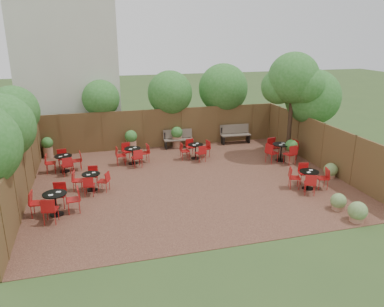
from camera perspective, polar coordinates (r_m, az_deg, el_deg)
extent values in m
plane|color=#354F23|center=(15.13, -0.49, -4.25)|extent=(80.00, 80.00, 0.00)
cube|color=#3B2118|center=(15.12, -0.49, -4.22)|extent=(12.00, 10.00, 0.02)
cube|color=#54391F|center=(19.46, -4.33, 3.85)|extent=(12.00, 0.08, 2.00)
cube|color=#54391F|center=(14.53, -24.04, -2.61)|extent=(0.08, 10.00, 2.00)
cube|color=#54391F|center=(17.26, 19.12, 1.07)|extent=(0.08, 10.00, 2.00)
cube|color=beige|center=(21.62, -18.23, 12.50)|extent=(5.00, 4.00, 8.00)
sphere|color=#296520|center=(17.08, -25.40, 5.79)|extent=(2.08, 2.08, 2.08)
sphere|color=#296520|center=(14.17, -26.88, 3.60)|extent=(2.24, 2.24, 2.24)
sphere|color=#296520|center=(19.50, -13.61, 8.10)|extent=(1.85, 1.85, 1.85)
sphere|color=#296520|center=(19.81, -3.35, 9.12)|extent=(2.31, 2.31, 2.31)
sphere|color=#296520|center=(20.81, 4.74, 9.80)|extent=(2.66, 2.66, 2.66)
sphere|color=#296520|center=(18.83, 17.79, 8.12)|extent=(2.61, 2.61, 2.61)
cylinder|color=black|center=(18.21, 14.65, 5.50)|extent=(0.21, 0.21, 3.92)
sphere|color=#296520|center=(17.93, 15.10, 11.00)|extent=(2.30, 2.30, 2.30)
sphere|color=#296520|center=(18.08, 12.96, 9.83)|extent=(1.61, 1.61, 1.61)
sphere|color=#296520|center=(17.83, 16.80, 9.93)|extent=(1.68, 1.68, 1.68)
cube|color=brown|center=(19.32, -2.05, 2.10)|extent=(1.52, 0.52, 0.05)
cube|color=brown|center=(19.44, -2.19, 3.02)|extent=(1.50, 0.18, 0.45)
cube|color=black|center=(19.24, -4.01, 1.29)|extent=(0.08, 0.45, 0.40)
cube|color=black|center=(19.55, -0.10, 1.59)|extent=(0.08, 0.45, 0.40)
cube|color=brown|center=(20.24, 6.62, 2.81)|extent=(1.62, 0.54, 0.05)
cube|color=brown|center=(20.36, 6.42, 3.74)|extent=(1.60, 0.18, 0.48)
cube|color=black|center=(20.05, 4.67, 1.99)|extent=(0.08, 0.48, 0.43)
cube|color=black|center=(20.58, 8.47, 2.27)|extent=(0.08, 0.48, 0.43)
cylinder|color=black|center=(17.98, 13.22, -0.97)|extent=(0.47, 0.47, 0.03)
cylinder|color=black|center=(17.87, 13.30, 0.18)|extent=(0.05, 0.05, 0.75)
cylinder|color=black|center=(17.76, 13.39, 1.36)|extent=(0.81, 0.81, 0.03)
cube|color=white|center=(17.88, 13.63, 1.53)|extent=(0.17, 0.14, 0.02)
cube|color=white|center=(17.59, 13.29, 1.29)|extent=(0.17, 0.14, 0.02)
cylinder|color=black|center=(15.07, 17.08, -5.04)|extent=(0.42, 0.42, 0.03)
cylinder|color=black|center=(14.95, 17.20, -3.85)|extent=(0.05, 0.05, 0.66)
cylinder|color=black|center=(14.83, 17.32, -2.62)|extent=(0.72, 0.72, 0.03)
cube|color=white|center=(14.94, 17.54, -2.40)|extent=(0.16, 0.13, 0.01)
cube|color=white|center=(14.68, 17.25, -2.73)|extent=(0.16, 0.13, 0.01)
cylinder|color=black|center=(17.02, -18.68, -2.54)|extent=(0.42, 0.42, 0.03)
cylinder|color=black|center=(16.91, -18.79, -1.47)|extent=(0.05, 0.05, 0.67)
cylinder|color=black|center=(16.81, -18.91, -0.36)|extent=(0.73, 0.73, 0.03)
cube|color=white|center=(16.87, -18.52, -0.18)|extent=(0.15, 0.11, 0.01)
cube|color=white|center=(16.70, -19.26, -0.44)|extent=(0.15, 0.11, 0.01)
cylinder|color=black|center=(14.77, -14.85, -5.31)|extent=(0.39, 0.39, 0.03)
cylinder|color=black|center=(14.65, -14.95, -4.18)|extent=(0.04, 0.04, 0.62)
cylinder|color=black|center=(14.54, -15.05, -3.01)|extent=(0.67, 0.67, 0.03)
cube|color=white|center=(14.60, -14.65, -2.81)|extent=(0.14, 0.12, 0.01)
cube|color=white|center=(14.44, -15.40, -3.11)|extent=(0.14, 0.12, 0.01)
cylinder|color=black|center=(13.22, -19.76, -8.62)|extent=(0.44, 0.44, 0.03)
cylinder|color=black|center=(13.07, -19.92, -7.22)|extent=(0.05, 0.05, 0.70)
cylinder|color=black|center=(12.93, -20.09, -5.76)|extent=(0.76, 0.76, 0.03)
cube|color=white|center=(12.98, -19.54, -5.49)|extent=(0.14, 0.11, 0.02)
cube|color=white|center=(12.82, -20.58, -5.91)|extent=(0.14, 0.11, 0.02)
cylinder|color=black|center=(17.30, -8.89, -1.46)|extent=(0.43, 0.43, 0.03)
cylinder|color=black|center=(17.19, -8.94, -0.37)|extent=(0.05, 0.05, 0.68)
cylinder|color=black|center=(17.09, -9.00, 0.74)|extent=(0.74, 0.74, 0.03)
cube|color=white|center=(17.17, -8.65, 0.91)|extent=(0.15, 0.12, 0.01)
cube|color=white|center=(16.96, -9.28, 0.67)|extent=(0.15, 0.12, 0.01)
cylinder|color=black|center=(17.77, 0.52, -0.71)|extent=(0.41, 0.41, 0.03)
cylinder|color=black|center=(17.67, 0.52, 0.31)|extent=(0.05, 0.05, 0.65)
cylinder|color=black|center=(17.57, 0.52, 1.35)|extent=(0.71, 0.71, 0.03)
cube|color=white|center=(17.67, 0.81, 1.51)|extent=(0.15, 0.11, 0.01)
cube|color=white|center=(17.44, 0.33, 1.29)|extent=(0.15, 0.11, 0.01)
cylinder|color=#96644B|center=(18.90, -9.14, 1.07)|extent=(0.50, 0.50, 0.58)
sphere|color=#296520|center=(18.76, -9.22, 2.58)|extent=(0.60, 0.60, 0.60)
cylinder|color=#96644B|center=(19.49, -2.30, 1.78)|extent=(0.49, 0.49, 0.56)
sphere|color=#296520|center=(19.36, -2.31, 3.20)|extent=(0.59, 0.59, 0.59)
cylinder|color=#96644B|center=(19.14, -20.91, 0.20)|extent=(0.45, 0.45, 0.51)
sphere|color=#296520|center=(19.01, -21.06, 1.52)|extent=(0.54, 0.54, 0.54)
cylinder|color=#96644B|center=(17.84, 14.68, -0.37)|extent=(0.48, 0.48, 0.55)
sphere|color=#296520|center=(17.70, 14.80, 1.13)|extent=(0.57, 0.57, 0.57)
cylinder|color=#96644B|center=(13.69, 21.16, -7.53)|extent=(0.38, 0.38, 0.17)
sphere|color=olive|center=(13.60, 21.26, -6.70)|extent=(0.52, 0.52, 0.52)
cylinder|color=#96644B|center=(13.10, 23.63, -8.94)|extent=(0.44, 0.44, 0.20)
sphere|color=olive|center=(13.00, 23.77, -7.95)|extent=(0.60, 0.60, 0.60)
cylinder|color=#96644B|center=(16.48, 20.15, -3.08)|extent=(0.41, 0.41, 0.19)
sphere|color=olive|center=(16.40, 20.23, -2.32)|extent=(0.56, 0.56, 0.56)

